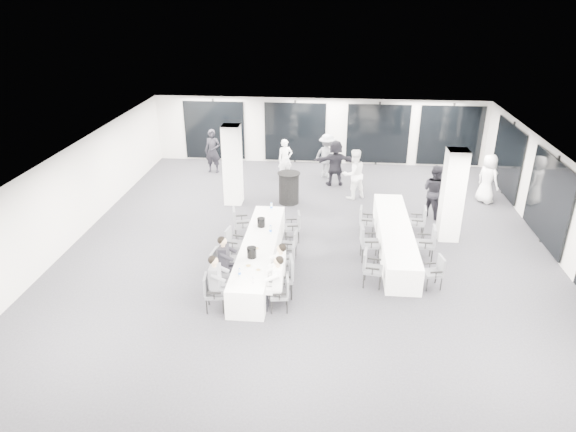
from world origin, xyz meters
name	(u,v)px	position (x,y,z in m)	size (l,w,h in m)	color
room	(340,191)	(0.89, 1.11, 1.39)	(14.04, 16.04, 2.84)	#232328
column_left	(233,165)	(-2.80, 3.20, 1.40)	(0.60, 0.60, 2.80)	white
column_right	(452,196)	(4.20, 1.00, 1.40)	(0.60, 0.60, 2.80)	white
banquet_table_main	(259,255)	(-1.25, -1.28, 0.38)	(0.90, 5.00, 0.75)	white
banquet_table_side	(395,238)	(2.51, 0.08, 0.38)	(0.90, 5.00, 0.75)	white
cocktail_table	(289,188)	(-0.86, 3.36, 0.56)	(0.80, 0.80, 1.11)	black
chair_main_left_near	(212,290)	(-2.08, -3.37, 0.52)	(0.51, 0.56, 0.92)	#4B4D53
chair_main_left_second	(220,267)	(-2.09, -2.36, 0.58)	(0.58, 0.62, 1.03)	#4B4D53
chair_main_left_mid	(226,257)	(-2.08, -1.67, 0.50)	(0.49, 0.53, 0.87)	#4B4D53
chair_main_left_fourth	(233,241)	(-2.08, -0.78, 0.50)	(0.51, 0.55, 0.88)	#4B4D53
chair_main_left_far	(239,222)	(-2.09, 0.37, 0.57)	(0.61, 0.64, 1.01)	#4B4D53
chair_main_right_near	(282,292)	(-0.43, -3.23, 0.49)	(0.49, 0.53, 0.86)	#4B4D53
chair_main_right_second	(285,275)	(-0.41, -2.61, 0.59)	(0.61, 0.65, 1.04)	#4B4D53
chair_main_right_mid	(289,257)	(-0.43, -1.57, 0.51)	(0.46, 0.51, 0.89)	#4B4D53
chair_main_right_fourth	(291,243)	(-0.43, -0.71, 0.49)	(0.47, 0.51, 0.86)	#4B4D53
chair_main_right_far	(295,225)	(-0.43, 0.42, 0.52)	(0.52, 0.56, 0.91)	#4B4D53
chair_side_left_near	(370,266)	(1.68, -1.93, 0.55)	(0.55, 0.59, 0.96)	#4B4D53
chair_side_left_mid	(367,240)	(1.67, -0.57, 0.59)	(0.56, 0.61, 1.04)	#4B4D53
chair_side_left_far	(365,219)	(1.68, 1.02, 0.51)	(0.50, 0.54, 0.90)	#4B4D53
chair_side_right_near	(436,270)	(3.34, -1.88, 0.49)	(0.51, 0.54, 0.86)	#4B4D53
chair_side_right_mid	(428,241)	(3.35, -0.46, 0.58)	(0.55, 0.60, 1.02)	#4B4D53
chair_side_right_far	(420,220)	(3.35, 1.07, 0.54)	(0.52, 0.57, 0.95)	#4B4D53
seated_guest_a	(218,280)	(-1.92, -3.36, 0.81)	(0.50, 0.38, 1.44)	slate
seated_guest_b	(226,259)	(-1.92, -2.37, 0.81)	(0.50, 0.38, 1.44)	black
seated_guest_c	(275,280)	(-0.59, -3.24, 0.81)	(0.50, 0.38, 1.44)	white
seated_guest_d	(278,267)	(-0.59, -2.63, 0.81)	(0.50, 0.38, 1.44)	white
standing_guest_a	(285,157)	(-1.22, 5.86, 0.90)	(0.66, 0.53, 1.81)	white
standing_guest_b	(354,171)	(1.41, 4.04, 1.03)	(0.99, 0.61, 2.06)	white
standing_guest_c	(327,153)	(0.41, 6.17, 1.00)	(1.30, 0.66, 2.01)	slate
standing_guest_e	(488,175)	(6.09, 4.08, 0.99)	(0.96, 0.58, 1.98)	white
standing_guest_f	(335,160)	(0.75, 5.33, 1.01)	(1.85, 0.71, 2.01)	black
standing_guest_g	(213,148)	(-4.25, 6.38, 1.01)	(0.74, 0.59, 2.02)	black
standing_guest_h	(435,188)	(4.02, 2.65, 1.01)	(0.98, 0.59, 2.02)	black
ice_bucket_near	(252,252)	(-1.32, -2.10, 0.89)	(0.24, 0.24, 0.28)	black
ice_bucket_far	(261,222)	(-1.33, -0.27, 0.88)	(0.23, 0.23, 0.26)	black
water_bottle_a	(240,272)	(-1.47, -3.04, 0.85)	(0.06, 0.06, 0.20)	silver
water_bottle_b	(271,230)	(-1.01, -0.70, 0.87)	(0.07, 0.07, 0.23)	silver
water_bottle_c	(271,206)	(-1.19, 0.96, 0.86)	(0.07, 0.07, 0.23)	silver
plate_a	(248,266)	(-1.34, -2.56, 0.76)	(0.21, 0.21, 0.03)	white
plate_b	(258,270)	(-1.06, -2.74, 0.76)	(0.18, 0.18, 0.03)	white
plate_c	(256,248)	(-1.27, -1.64, 0.76)	(0.21, 0.21, 0.03)	white
wine_glass	(253,278)	(-1.10, -3.32, 0.88)	(0.07, 0.07, 0.18)	silver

